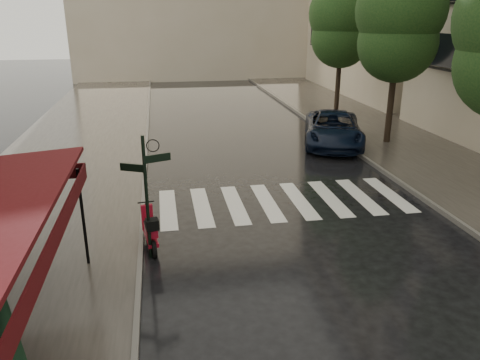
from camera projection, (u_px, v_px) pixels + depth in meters
name	position (u px, v px, depth m)	size (l,w,h in m)	color
ground	(213.00, 327.00, 9.00)	(120.00, 120.00, 0.00)	black
sidewalk_near	(72.00, 158.00, 19.40)	(6.00, 60.00, 0.12)	#38332D
sidewalk_far	(401.00, 142.00, 21.78)	(5.50, 60.00, 0.12)	#38332D
curb_near	(146.00, 154.00, 19.89)	(0.12, 60.00, 0.16)	#595651
curb_far	(344.00, 145.00, 21.32)	(0.12, 60.00, 0.16)	#595651
crosswalk	(283.00, 201.00, 15.05)	(7.85, 3.20, 0.01)	silver
signpost	(146.00, 188.00, 10.98)	(1.17, 0.29, 3.10)	black
tree_mid	(400.00, 17.00, 19.81)	(3.80, 3.80, 8.34)	black
tree_far	(342.00, 19.00, 26.38)	(3.80, 3.80, 8.16)	black
scooter	(150.00, 231.00, 11.88)	(0.54, 1.61, 1.06)	black
parked_car	(333.00, 129.00, 21.36)	(2.47, 5.36, 1.49)	black
parasol_back	(5.00, 320.00, 7.02)	(0.43, 0.43, 2.28)	black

